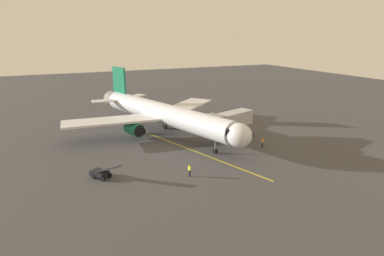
# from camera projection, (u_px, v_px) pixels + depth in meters

# --- Properties ---
(ground_plane) EXTENTS (220.00, 220.00, 0.00)m
(ground_plane) POSITION_uv_depth(u_px,v_px,m) (155.00, 131.00, 63.00)
(ground_plane) COLOR #424244
(apron_lead_in_line) EXTENTS (12.37, 38.19, 0.01)m
(apron_lead_in_line) POSITION_uv_depth(u_px,v_px,m) (175.00, 144.00, 55.50)
(apron_lead_in_line) COLOR yellow
(apron_lead_in_line) RESTS_ON ground
(airplane) EXTENTS (33.16, 39.37, 11.50)m
(airplane) POSITION_uv_depth(u_px,v_px,m) (162.00, 114.00, 59.82)
(airplane) COLOR silver
(airplane) RESTS_ON ground
(jet_bridge) EXTENTS (11.39, 5.92, 5.40)m
(jet_bridge) POSITION_uv_depth(u_px,v_px,m) (227.00, 122.00, 55.33)
(jet_bridge) COLOR #B7B7BC
(jet_bridge) RESTS_ON ground
(ground_crew_marshaller) EXTENTS (0.47, 0.44, 1.71)m
(ground_crew_marshaller) POSITION_uv_depth(u_px,v_px,m) (262.00, 143.00, 53.44)
(ground_crew_marshaller) COLOR #23232D
(ground_crew_marshaller) RESTS_ON ground
(ground_crew_wing_walker) EXTENTS (0.32, 0.44, 1.71)m
(ground_crew_wing_walker) POSITION_uv_depth(u_px,v_px,m) (190.00, 170.00, 42.59)
(ground_crew_wing_walker) COLOR #23232D
(ground_crew_wing_walker) RESTS_ON ground
(belt_loader_near_nose) EXTENTS (3.70, 4.39, 2.32)m
(belt_loader_near_nose) POSITION_uv_depth(u_px,v_px,m) (101.00, 173.00, 42.19)
(belt_loader_near_nose) COLOR black
(belt_loader_near_nose) RESTS_ON ground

